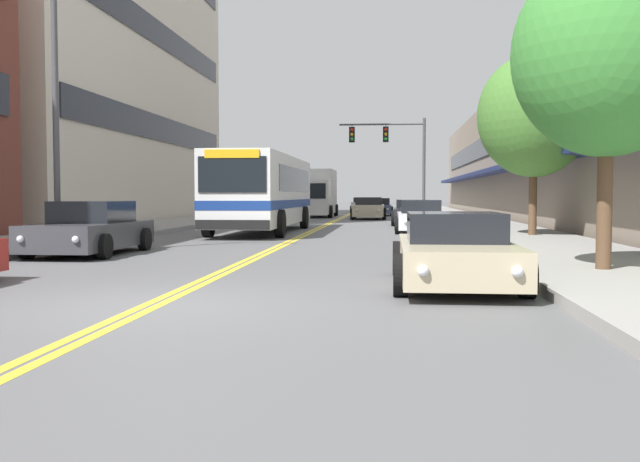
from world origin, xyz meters
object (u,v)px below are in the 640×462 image
box_truck (316,193)px  street_tree_right_near (608,54)px  car_dark_grey_parked_left_near (91,230)px  street_tree_right_mid (534,116)px  city_bus (264,190)px  car_champagne_moving_second (369,209)px  car_silver_moving_third (362,205)px  car_beige_parked_right_foreground (455,251)px  car_charcoal_parked_right_far (412,213)px  traffic_signal_mast (394,148)px  fire_hydrant (497,232)px  car_slate_blue_moving_lead (379,207)px  car_white_parked_right_mid (420,217)px  street_lamp_left_near (66,78)px

box_truck → street_tree_right_near: 37.30m
car_dark_grey_parked_left_near → street_tree_right_mid: (12.33, 6.90, 3.52)m
city_bus → street_tree_right_near: bearing=-60.1°
car_champagne_moving_second → street_tree_right_mid: 21.70m
city_bus → car_silver_moving_third: (2.73, 33.27, -1.11)m
car_beige_parked_right_foreground → car_silver_moving_third: (-3.52, 50.05, 0.05)m
car_beige_parked_right_foreground → car_charcoal_parked_right_far: car_charcoal_parked_right_far is taller
car_silver_moving_third → street_tree_right_mid: (7.17, -37.74, 3.52)m
city_bus → car_beige_parked_right_foreground: (6.24, -16.78, -1.16)m
city_bus → box_truck: box_truck is taller
traffic_signal_mast → fire_hydrant: bearing=-84.1°
car_slate_blue_moving_lead → car_champagne_moving_second: 8.12m
car_slate_blue_moving_lead → car_white_parked_right_mid: bearing=-85.1°
car_charcoal_parked_right_far → city_bus: bearing=-130.4°
car_charcoal_parked_right_far → car_champagne_moving_second: size_ratio=1.00×
fire_hydrant → car_slate_blue_moving_lead: bearing=95.9°
car_charcoal_parked_right_far → traffic_signal_mast: size_ratio=0.77×
city_bus → street_tree_right_mid: bearing=-24.3°
car_beige_parked_right_foreground → car_charcoal_parked_right_far: 24.15m
car_slate_blue_moving_lead → street_tree_right_near: bearing=-83.3°
box_truck → street_tree_right_near: bearing=-76.0°
car_beige_parked_right_foreground → traffic_signal_mast: traffic_signal_mast is taller
street_lamp_left_near → street_tree_right_near: bearing=-20.0°
street_tree_right_near → fire_hydrant: bearing=101.8°
car_dark_grey_parked_left_near → traffic_signal_mast: bearing=73.0°
car_white_parked_right_mid → car_champagne_moving_second: car_champagne_moving_second is taller
car_beige_parked_right_foreground → street_tree_right_mid: (3.65, 12.31, 3.57)m
car_dark_grey_parked_left_near → car_beige_parked_right_foreground: size_ratio=0.97×
car_champagne_moving_second → traffic_signal_mast: size_ratio=0.77×
car_dark_grey_parked_left_near → car_slate_blue_moving_lead: (6.77, 35.54, -0.02)m
car_silver_moving_third → car_white_parked_right_mid: bearing=-83.7°
street_lamp_left_near → city_bus: bearing=74.7°
car_white_parked_right_mid → box_truck: (-6.38, 20.22, 1.05)m
street_tree_right_mid → traffic_signal_mast: bearing=103.7°
car_charcoal_parked_right_far → box_truck: (-6.26, 13.13, 1.04)m
street_tree_right_mid → box_truck: bearing=111.6°
car_beige_parked_right_foreground → fire_hydrant: (1.64, 6.42, 0.01)m
city_bus → fire_hydrant: bearing=-52.7°
street_tree_right_mid → car_beige_parked_right_foreground: bearing=-106.5°
car_dark_grey_parked_left_near → car_silver_moving_third: car_dark_grey_parked_left_near is taller
car_silver_moving_third → traffic_signal_mast: size_ratio=0.77×
car_slate_blue_moving_lead → car_silver_moving_third: car_silver_moving_third is taller
box_truck → street_tree_right_mid: size_ratio=1.14×
car_dark_grey_parked_left_near → car_charcoal_parked_right_far: car_dark_grey_parked_left_near is taller
car_white_parked_right_mid → traffic_signal_mast: 14.36m
car_slate_blue_moving_lead → box_truck: (-4.33, -3.67, 1.05)m
car_charcoal_parked_right_far → car_slate_blue_moving_lead: (-1.93, 16.80, -0.01)m
car_charcoal_parked_right_far → fire_hydrant: bearing=-84.8°
fire_hydrant → car_beige_parked_right_foreground: bearing=-104.3°
car_silver_moving_third → fire_hydrant: 43.93m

